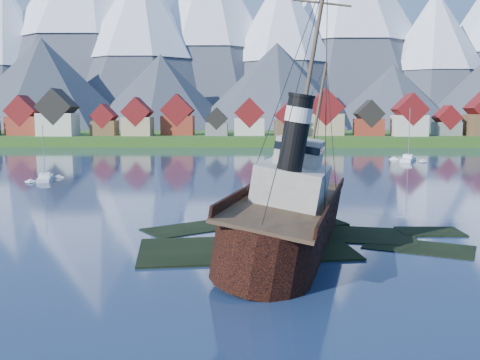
{
  "coord_description": "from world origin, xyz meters",
  "views": [
    {
      "loc": [
        -2.94,
        -46.33,
        11.68
      ],
      "look_at": [
        -3.6,
        6.0,
        5.0
      ],
      "focal_mm": 40.0,
      "sensor_mm": 36.0,
      "label": 1
    }
  ],
  "objects_px": {
    "sailboat_a": "(45,179)",
    "sailboat_e": "(276,161)",
    "tugboat_wreck": "(283,211)",
    "sailboat_d": "(408,160)"
  },
  "relations": [
    {
      "from": "sailboat_a",
      "to": "sailboat_e",
      "type": "bearing_deg",
      "value": 24.08
    },
    {
      "from": "tugboat_wreck",
      "to": "sailboat_d",
      "type": "relative_size",
      "value": 2.28
    },
    {
      "from": "sailboat_a",
      "to": "sailboat_d",
      "type": "bearing_deg",
      "value": 11.61
    },
    {
      "from": "tugboat_wreck",
      "to": "sailboat_a",
      "type": "relative_size",
      "value": 3.02
    },
    {
      "from": "sailboat_a",
      "to": "sailboat_e",
      "type": "height_order",
      "value": "sailboat_e"
    },
    {
      "from": "tugboat_wreck",
      "to": "sailboat_d",
      "type": "bearing_deg",
      "value": 80.22
    },
    {
      "from": "tugboat_wreck",
      "to": "sailboat_e",
      "type": "height_order",
      "value": "tugboat_wreck"
    },
    {
      "from": "sailboat_e",
      "to": "sailboat_d",
      "type": "bearing_deg",
      "value": 13.47
    },
    {
      "from": "sailboat_e",
      "to": "sailboat_a",
      "type": "bearing_deg",
      "value": -132.58
    },
    {
      "from": "sailboat_d",
      "to": "sailboat_e",
      "type": "distance_m",
      "value": 31.87
    }
  ]
}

